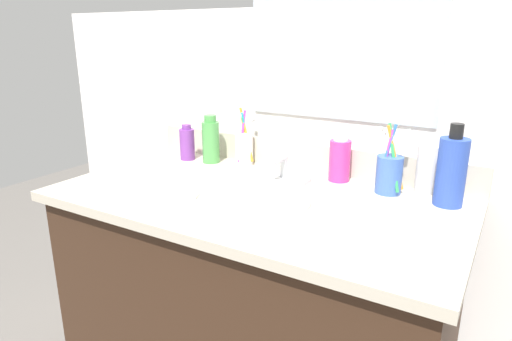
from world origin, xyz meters
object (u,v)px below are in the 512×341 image
(bottle_cream_purple, at_px, (187,143))
(cup_blue_plastic, at_px, (389,173))
(bottle_shampoo_blue, at_px, (451,171))
(bottle_toner_green, at_px, (211,141))
(cup_white_ceramic, at_px, (244,147))
(faucet, at_px, (283,172))
(bottle_soap_pink, at_px, (340,158))
(bottle_lotion_white, at_px, (426,168))

(bottle_cream_purple, bearing_deg, cup_blue_plastic, 0.88)
(bottle_shampoo_blue, bearing_deg, bottle_cream_purple, 179.78)
(cup_blue_plastic, bearing_deg, bottle_toner_green, 179.78)
(cup_white_ceramic, bearing_deg, cup_blue_plastic, -4.78)
(faucet, relative_size, bottle_cream_purple, 1.29)
(bottle_soap_pink, bearing_deg, bottle_lotion_white, 4.20)
(faucet, bearing_deg, bottle_lotion_white, 15.59)
(bottle_lotion_white, relative_size, bottle_shampoo_blue, 0.72)
(bottle_soap_pink, relative_size, cup_blue_plastic, 0.78)
(bottle_soap_pink, relative_size, bottle_shampoo_blue, 0.71)
(bottle_soap_pink, distance_m, cup_white_ceramic, 0.34)
(bottle_toner_green, relative_size, bottle_shampoo_blue, 0.77)
(bottle_soap_pink, xyz_separation_m, cup_white_ceramic, (-0.34, 0.01, -0.01))
(bottle_shampoo_blue, bearing_deg, bottle_soap_pink, 171.20)
(bottle_lotion_white, relative_size, cup_blue_plastic, 0.78)
(bottle_lotion_white, distance_m, cup_blue_plastic, 0.10)
(bottle_lotion_white, xyz_separation_m, bottle_shampoo_blue, (0.07, -0.07, 0.02))
(bottle_soap_pink, height_order, bottle_cream_purple, bottle_soap_pink)
(bottle_lotion_white, height_order, cup_white_ceramic, cup_white_ceramic)
(bottle_lotion_white, bearing_deg, faucet, -164.41)
(bottle_lotion_white, bearing_deg, cup_white_ceramic, -178.95)
(faucet, xyz_separation_m, bottle_shampoo_blue, (0.46, 0.04, 0.06))
(cup_blue_plastic, distance_m, cup_white_ceramic, 0.50)
(bottle_soap_pink, bearing_deg, cup_white_ceramic, 178.81)
(bottle_shampoo_blue, xyz_separation_m, cup_blue_plastic, (-0.16, 0.01, -0.03))
(bottle_toner_green, distance_m, cup_blue_plastic, 0.61)
(bottle_toner_green, relative_size, bottle_cream_purple, 1.31)
(bottle_shampoo_blue, relative_size, bottle_cream_purple, 1.71)
(bottle_soap_pink, distance_m, bottle_shampoo_blue, 0.32)
(faucet, distance_m, bottle_toner_green, 0.32)
(cup_blue_plastic, height_order, cup_white_ceramic, cup_blue_plastic)
(faucet, xyz_separation_m, cup_blue_plastic, (0.30, 0.06, 0.03))
(faucet, distance_m, bottle_shampoo_blue, 0.46)
(bottle_cream_purple, distance_m, cup_blue_plastic, 0.70)
(bottle_shampoo_blue, distance_m, cup_white_ceramic, 0.66)
(bottle_soap_pink, height_order, bottle_shampoo_blue, bottle_shampoo_blue)
(bottle_lotion_white, xyz_separation_m, cup_blue_plastic, (-0.09, -0.05, -0.01))
(faucet, bearing_deg, bottle_cream_purple, 173.64)
(bottle_toner_green, bearing_deg, bottle_shampoo_blue, -1.23)
(bottle_lotion_white, relative_size, bottle_cream_purple, 1.23)
(bottle_shampoo_blue, height_order, cup_white_ceramic, bottle_shampoo_blue)
(bottle_shampoo_blue, height_order, bottle_cream_purple, bottle_shampoo_blue)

